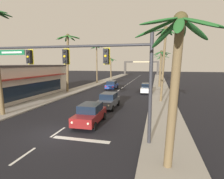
# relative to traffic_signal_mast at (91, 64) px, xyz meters

# --- Properties ---
(ground_plane) EXTENTS (220.00, 220.00, 0.00)m
(ground_plane) POSITION_rel_traffic_signal_mast_xyz_m (-2.86, 0.29, -4.99)
(ground_plane) COLOR black
(sidewalk_right) EXTENTS (3.20, 110.00, 0.14)m
(sidewalk_right) POSITION_rel_traffic_signal_mast_xyz_m (4.94, 20.29, -4.92)
(sidewalk_right) COLOR #9E998E
(sidewalk_right) RESTS_ON ground
(sidewalk_left) EXTENTS (3.20, 110.00, 0.14)m
(sidewalk_left) POSITION_rel_traffic_signal_mast_xyz_m (-10.66, 20.29, -4.92)
(sidewalk_left) COLOR #9E998E
(sidewalk_left) RESTS_ON ground
(lane_markings) EXTENTS (4.28, 89.73, 0.01)m
(lane_markings) POSITION_rel_traffic_signal_mast_xyz_m (-2.46, 21.39, -4.98)
(lane_markings) COLOR silver
(lane_markings) RESTS_ON ground
(traffic_signal_mast) EXTENTS (11.11, 0.40, 6.94)m
(traffic_signal_mast) POSITION_rel_traffic_signal_mast_xyz_m (0.00, 0.00, 0.00)
(traffic_signal_mast) COLOR #2D2D33
(traffic_signal_mast) RESTS_ON ground
(sedan_lead_at_stop_bar) EXTENTS (2.03, 4.48, 1.68)m
(sedan_lead_at_stop_bar) POSITION_rel_traffic_signal_mast_xyz_m (-1.23, 2.95, -4.13)
(sedan_lead_at_stop_bar) COLOR maroon
(sedan_lead_at_stop_bar) RESTS_ON ground
(sedan_third_in_queue) EXTENTS (1.99, 4.47, 1.68)m
(sedan_third_in_queue) POSITION_rel_traffic_signal_mast_xyz_m (-1.19, 8.85, -4.13)
(sedan_third_in_queue) COLOR #4C515B
(sedan_third_in_queue) RESTS_ON ground
(sedan_oncoming_far) EXTENTS (1.97, 4.46, 1.68)m
(sedan_oncoming_far) POSITION_rel_traffic_signal_mast_xyz_m (-4.45, 23.68, -4.13)
(sedan_oncoming_far) COLOR navy
(sedan_oncoming_far) RESTS_ON ground
(sedan_parked_nearest_kerb) EXTENTS (2.00, 4.47, 1.68)m
(sedan_parked_nearest_kerb) POSITION_rel_traffic_signal_mast_xyz_m (2.45, 20.55, -4.13)
(sedan_parked_nearest_kerb) COLOR silver
(sedan_parked_nearest_kerb) RESTS_ON ground
(palm_left_second) EXTENTS (4.19, 4.13, 10.04)m
(palm_left_second) POSITION_rel_traffic_signal_mast_xyz_m (-10.93, 18.23, 2.06)
(palm_left_second) COLOR brown
(palm_left_second) RESTS_ON ground
(palm_left_third) EXTENTS (3.33, 3.37, 9.72)m
(palm_left_third) POSITION_rel_traffic_signal_mast_xyz_m (-10.73, 33.33, 2.22)
(palm_left_third) COLOR brown
(palm_left_third) RESTS_ON ground
(palm_left_farthest) EXTENTS (3.89, 3.57, 6.99)m
(palm_left_farthest) POSITION_rel_traffic_signal_mast_xyz_m (-10.94, 48.43, -0.25)
(palm_left_farthest) COLOR brown
(palm_left_farthest) RESTS_ON ground
(palm_right_nearest) EXTENTS (4.01, 3.93, 7.22)m
(palm_right_nearest) POSITION_rel_traffic_signal_mast_xyz_m (4.95, -2.49, 0.11)
(palm_right_nearest) COLOR brown
(palm_right_nearest) RESTS_ON ground
(palm_right_second) EXTENTS (3.35, 2.95, 9.62)m
(palm_right_second) POSITION_rel_traffic_signal_mast_xyz_m (4.94, 13.47, 1.99)
(palm_right_second) COLOR brown
(palm_right_second) RESTS_ON ground
(palm_right_third) EXTENTS (3.88, 3.83, 7.80)m
(palm_right_third) POSITION_rel_traffic_signal_mast_xyz_m (4.83, 29.42, 0.28)
(palm_right_third) COLOR brown
(palm_right_third) RESTS_ON ground
(palm_right_farthest) EXTENTS (4.65, 4.10, 7.70)m
(palm_right_farthest) POSITION_rel_traffic_signal_mast_xyz_m (5.20, 45.40, 0.32)
(palm_right_farthest) COLOR brown
(palm_right_farthest) RESTS_ON ground
(town_gateway_arch) EXTENTS (15.28, 0.90, 6.13)m
(town_gateway_arch) POSITION_rel_traffic_signal_mast_xyz_m (-2.86, 71.51, -0.95)
(town_gateway_arch) COLOR #423D38
(town_gateway_arch) RESTS_ON ground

